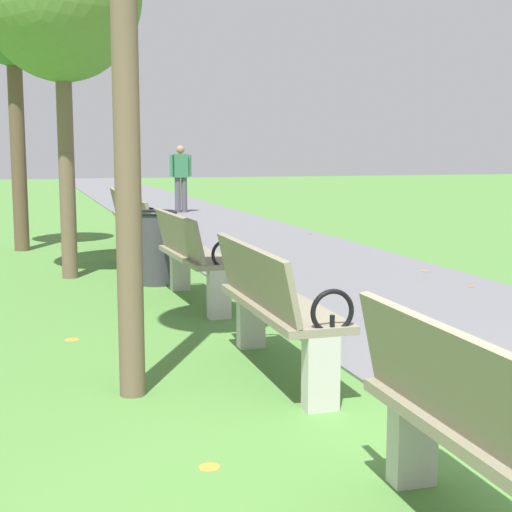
{
  "coord_description": "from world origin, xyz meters",
  "views": [
    {
      "loc": [
        -2.09,
        -2.17,
        1.51
      ],
      "look_at": [
        -0.05,
        4.41,
        0.55
      ],
      "focal_mm": 52.97,
      "sensor_mm": 36.0,
      "label": 1
    }
  ],
  "objects_px": {
    "park_bench_2": "(274,305)",
    "park_bench_3": "(192,255)",
    "park_bench_5": "(126,215)",
    "park_bench_1": "(500,443)",
    "park_bench_4": "(150,230)",
    "pedestrian_walking": "(181,175)",
    "trash_bin": "(157,247)",
    "tree_3": "(12,21)"
  },
  "relations": [
    {
      "from": "park_bench_2",
      "to": "park_bench_3",
      "type": "relative_size",
      "value": 0.99
    },
    {
      "from": "park_bench_2",
      "to": "park_bench_5",
      "type": "bearing_deg",
      "value": 90.0
    },
    {
      "from": "park_bench_2",
      "to": "park_bench_1",
      "type": "bearing_deg",
      "value": -90.0
    },
    {
      "from": "park_bench_4",
      "to": "pedestrian_walking",
      "type": "relative_size",
      "value": 0.99
    },
    {
      "from": "park_bench_3",
      "to": "pedestrian_walking",
      "type": "height_order",
      "value": "pedestrian_walking"
    },
    {
      "from": "park_bench_1",
      "to": "pedestrian_walking",
      "type": "distance_m",
      "value": 16.06
    },
    {
      "from": "park_bench_3",
      "to": "trash_bin",
      "type": "height_order",
      "value": "park_bench_3"
    },
    {
      "from": "park_bench_1",
      "to": "tree_3",
      "type": "height_order",
      "value": "tree_3"
    },
    {
      "from": "trash_bin",
      "to": "park_bench_4",
      "type": "bearing_deg",
      "value": 83.76
    },
    {
      "from": "park_bench_1",
      "to": "trash_bin",
      "type": "relative_size",
      "value": 1.91
    },
    {
      "from": "park_bench_3",
      "to": "pedestrian_walking",
      "type": "relative_size",
      "value": 1.0
    },
    {
      "from": "park_bench_1",
      "to": "trash_bin",
      "type": "height_order",
      "value": "park_bench_1"
    },
    {
      "from": "park_bench_2",
      "to": "park_bench_5",
      "type": "relative_size",
      "value": 0.99
    },
    {
      "from": "park_bench_1",
      "to": "park_bench_3",
      "type": "distance_m",
      "value": 5.07
    },
    {
      "from": "park_bench_4",
      "to": "tree_3",
      "type": "distance_m",
      "value": 3.98
    },
    {
      "from": "park_bench_2",
      "to": "park_bench_3",
      "type": "height_order",
      "value": "same"
    },
    {
      "from": "park_bench_4",
      "to": "pedestrian_walking",
      "type": "xyz_separation_m",
      "value": [
        2.1,
        8.28,
        0.44
      ]
    },
    {
      "from": "park_bench_4",
      "to": "tree_3",
      "type": "height_order",
      "value": "tree_3"
    },
    {
      "from": "park_bench_5",
      "to": "park_bench_2",
      "type": "bearing_deg",
      "value": -90.0
    },
    {
      "from": "park_bench_5",
      "to": "pedestrian_walking",
      "type": "bearing_deg",
      "value": 70.43
    },
    {
      "from": "trash_bin",
      "to": "park_bench_5",
      "type": "bearing_deg",
      "value": 87.72
    },
    {
      "from": "park_bench_3",
      "to": "tree_3",
      "type": "relative_size",
      "value": 0.38
    },
    {
      "from": "pedestrian_walking",
      "to": "tree_3",
      "type": "bearing_deg",
      "value": -121.34
    },
    {
      "from": "park_bench_2",
      "to": "tree_3",
      "type": "bearing_deg",
      "value": 102.57
    },
    {
      "from": "park_bench_4",
      "to": "tree_3",
      "type": "bearing_deg",
      "value": 126.86
    },
    {
      "from": "tree_3",
      "to": "pedestrian_walking",
      "type": "bearing_deg",
      "value": 58.66
    },
    {
      "from": "tree_3",
      "to": "trash_bin",
      "type": "relative_size",
      "value": 5.07
    },
    {
      "from": "park_bench_2",
      "to": "park_bench_4",
      "type": "relative_size",
      "value": 1.0
    },
    {
      "from": "park_bench_5",
      "to": "tree_3",
      "type": "relative_size",
      "value": 0.38
    },
    {
      "from": "park_bench_3",
      "to": "park_bench_5",
      "type": "height_order",
      "value": "same"
    },
    {
      "from": "tree_3",
      "to": "pedestrian_walking",
      "type": "xyz_separation_m",
      "value": [
        3.72,
        6.12,
        -2.47
      ]
    },
    {
      "from": "park_bench_3",
      "to": "park_bench_4",
      "type": "distance_m",
      "value": 2.57
    },
    {
      "from": "park_bench_1",
      "to": "tree_3",
      "type": "xyz_separation_m",
      "value": [
        -1.62,
        9.8,
        2.92
      ]
    },
    {
      "from": "park_bench_5",
      "to": "tree_3",
      "type": "bearing_deg",
      "value": -173.06
    },
    {
      "from": "park_bench_3",
      "to": "park_bench_5",
      "type": "bearing_deg",
      "value": 90.0
    },
    {
      "from": "tree_3",
      "to": "park_bench_4",
      "type": "bearing_deg",
      "value": -53.14
    },
    {
      "from": "park_bench_4",
      "to": "trash_bin",
      "type": "bearing_deg",
      "value": -96.24
    },
    {
      "from": "park_bench_4",
      "to": "park_bench_1",
      "type": "bearing_deg",
      "value": -90.0
    },
    {
      "from": "park_bench_2",
      "to": "trash_bin",
      "type": "bearing_deg",
      "value": 92.24
    },
    {
      "from": "park_bench_2",
      "to": "park_bench_5",
      "type": "height_order",
      "value": "same"
    },
    {
      "from": "pedestrian_walking",
      "to": "trash_bin",
      "type": "bearing_deg",
      "value": -103.16
    },
    {
      "from": "park_bench_5",
      "to": "park_bench_3",
      "type": "bearing_deg",
      "value": -90.0
    }
  ]
}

